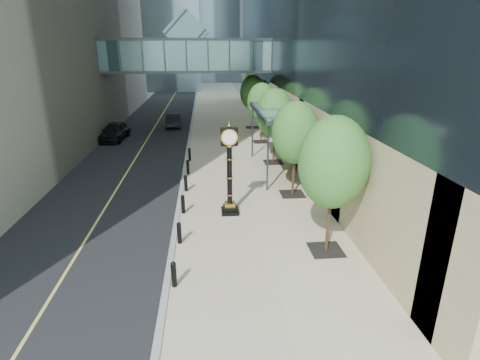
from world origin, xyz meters
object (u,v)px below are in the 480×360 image
Objects in this scene: street_clock at (230,176)px; pedestrian at (305,176)px; car_near at (115,131)px; car_far at (173,120)px.

street_clock is 5.70m from pedestrian.
pedestrian is (4.76, 2.91, -1.16)m from street_clock.
street_clock is 0.98× the size of car_near.
pedestrian is 22.50m from car_far.
street_clock reaches higher than pedestrian.
car_far is (-9.44, 20.42, -0.20)m from pedestrian.
car_far is at bearing -66.56° from pedestrian.
street_clock reaches higher than car_far.
pedestrian reaches higher than car_near.
car_near is at bearing 118.94° from street_clock.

